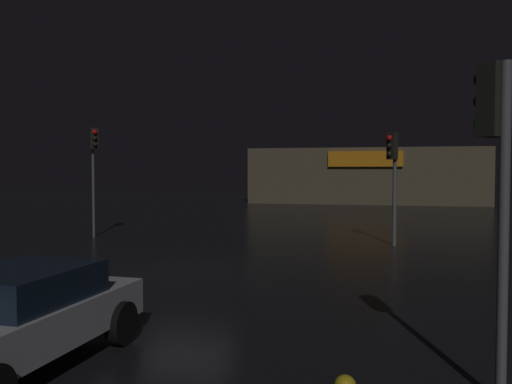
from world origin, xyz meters
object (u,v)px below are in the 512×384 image
Objects in this scene: traffic_signal_main at (496,152)px; car_near at (15,317)px; store_building at (366,176)px; traffic_signal_cross_right at (393,166)px; traffic_signal_cross_left at (94,153)px.

car_near is at bearing -175.48° from traffic_signal_main.
traffic_signal_main is at bearing 4.52° from car_near.
traffic_signal_cross_right is at bearing -86.46° from store_building.
car_near is (-6.16, -0.49, -2.22)m from traffic_signal_main.
traffic_signal_cross_right reaches higher than car_near.
store_building is at bearing 85.07° from car_near.
store_building is 40.78m from traffic_signal_main.
traffic_signal_main is 0.90× the size of traffic_signal_cross_left.
store_building is 27.44m from traffic_signal_cross_right.
traffic_signal_cross_right is 14.92m from car_near.
traffic_signal_cross_left is (-10.17, -27.56, 1.15)m from store_building.
traffic_signal_cross_left is at bearing -110.25° from store_building.
traffic_signal_cross_left is 15.38m from car_near.
traffic_signal_cross_left is at bearing 134.24° from traffic_signal_main.
traffic_signal_main is 6.57m from car_near.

